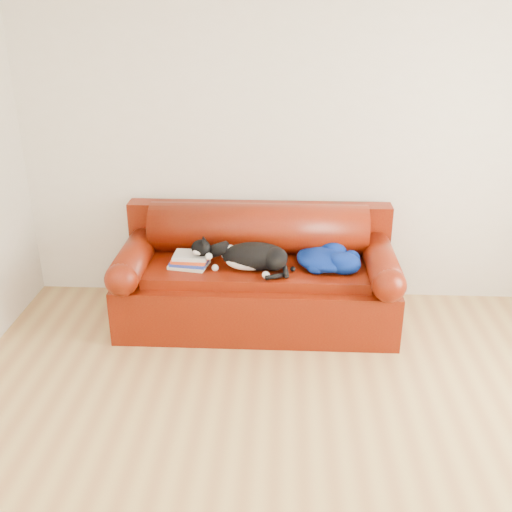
% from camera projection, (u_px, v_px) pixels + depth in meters
% --- Properties ---
extents(ground, '(4.50, 4.50, 0.00)m').
position_uv_depth(ground, '(303.00, 452.00, 3.37)').
color(ground, olive).
rests_on(ground, ground).
extents(room_shell, '(4.52, 4.02, 2.61)m').
position_uv_depth(room_shell, '(341.00, 162.00, 2.72)').
color(room_shell, beige).
rests_on(room_shell, ground).
extents(sofa_base, '(2.10, 0.90, 0.50)m').
position_uv_depth(sofa_base, '(257.00, 293.00, 4.66)').
color(sofa_base, '#430402').
rests_on(sofa_base, ground).
extents(sofa_back, '(2.10, 1.01, 0.88)m').
position_uv_depth(sofa_back, '(258.00, 245.00, 4.77)').
color(sofa_back, '#430402').
rests_on(sofa_back, ground).
extents(book_stack, '(0.31, 0.26, 0.10)m').
position_uv_depth(book_stack, '(190.00, 260.00, 4.48)').
color(book_stack, beige).
rests_on(book_stack, sofa_base).
extents(cat, '(0.66, 0.42, 0.25)m').
position_uv_depth(cat, '(253.00, 257.00, 4.41)').
color(cat, black).
rests_on(cat, sofa_base).
extents(blanket, '(0.52, 0.49, 0.16)m').
position_uv_depth(blanket, '(327.00, 258.00, 4.46)').
color(blanket, '#02124B').
rests_on(blanket, sofa_base).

